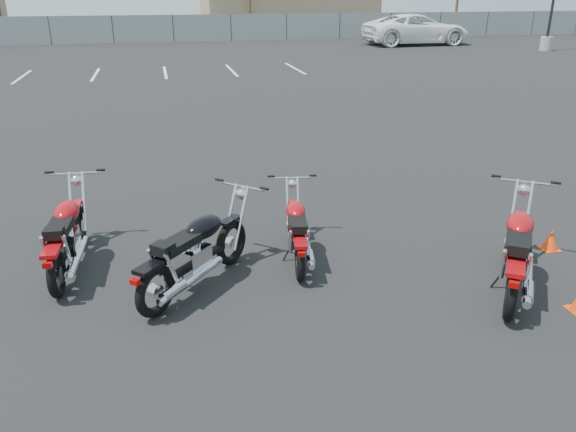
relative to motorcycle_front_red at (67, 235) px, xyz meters
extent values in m
plane|color=black|center=(2.74, -0.98, -0.49)|extent=(120.00, 120.00, 0.00)
torus|color=black|center=(0.04, 0.76, -0.18)|extent=(0.15, 0.63, 0.62)
cylinder|color=silver|center=(0.04, 0.76, -0.18)|extent=(0.11, 0.17, 0.17)
torus|color=black|center=(-0.06, -0.74, -0.18)|extent=(0.15, 0.63, 0.62)
cylinder|color=silver|center=(-0.06, -0.74, -0.18)|extent=(0.11, 0.17, 0.17)
cube|color=black|center=(-0.01, 0.01, -0.14)|extent=(0.18, 1.09, 0.06)
cube|color=silver|center=(-0.01, -0.04, -0.08)|extent=(0.32, 0.41, 0.31)
cylinder|color=silver|center=(-0.01, -0.04, 0.11)|extent=(0.22, 0.27, 0.27)
ellipsoid|color=#A80A10|center=(0.00, 0.19, 0.26)|extent=(0.36, 0.62, 0.27)
cube|color=black|center=(-0.03, -0.30, 0.24)|extent=(0.31, 0.59, 0.10)
cube|color=black|center=(-0.05, -0.56, 0.28)|extent=(0.24, 0.20, 0.12)
cube|color=#A80A10|center=(-0.06, -0.76, 0.15)|extent=(0.21, 0.45, 0.05)
cube|color=#A80A10|center=(0.04, 0.76, 0.15)|extent=(0.16, 0.36, 0.04)
cylinder|color=silver|center=(0.08, -0.59, 0.08)|extent=(0.06, 0.19, 0.41)
cylinder|color=silver|center=(-0.17, -0.58, 0.08)|extent=(0.06, 0.19, 0.41)
cylinder|color=silver|center=(0.14, -0.31, -0.20)|extent=(0.17, 1.15, 0.13)
cylinder|color=silver|center=(0.11, -0.64, -0.18)|extent=(0.15, 0.37, 0.14)
cylinder|color=silver|center=(0.14, 0.88, 0.15)|extent=(0.07, 0.42, 0.82)
cylinder|color=silver|center=(-0.04, 0.89, 0.15)|extent=(0.07, 0.42, 0.82)
sphere|color=silver|center=(0.06, 1.05, 0.42)|extent=(0.18, 0.18, 0.17)
cylinder|color=silver|center=(0.06, 1.07, 0.53)|extent=(0.73, 0.08, 0.03)
cylinder|color=black|center=(0.42, 1.02, 0.57)|extent=(0.13, 0.05, 0.04)
cylinder|color=black|center=(-0.30, 1.07, 0.57)|extent=(0.13, 0.05, 0.04)
cylinder|color=black|center=(-0.16, -0.09, -0.33)|extent=(0.16, 0.04, 0.31)
cube|color=#990505|center=(-0.08, -1.03, 0.08)|extent=(0.11, 0.07, 0.06)
torus|color=black|center=(2.14, -0.34, -0.17)|extent=(0.51, 0.54, 0.63)
cylinder|color=silver|center=(2.14, -0.34, -0.17)|extent=(0.19, 0.20, 0.17)
torus|color=black|center=(1.12, -1.47, -0.17)|extent=(0.51, 0.54, 0.63)
cylinder|color=silver|center=(1.12, -1.47, -0.17)|extent=(0.19, 0.20, 0.17)
cube|color=black|center=(1.63, -0.90, -0.13)|extent=(0.82, 0.89, 0.06)
cube|color=silver|center=(1.60, -0.94, -0.07)|extent=(0.49, 0.49, 0.32)
cylinder|color=silver|center=(1.60, -0.94, 0.12)|extent=(0.33, 0.34, 0.28)
ellipsoid|color=black|center=(1.76, -0.76, 0.27)|extent=(0.65, 0.67, 0.27)
cube|color=black|center=(1.42, -1.14, 0.25)|extent=(0.59, 0.61, 0.11)
cube|color=black|center=(1.24, -1.33, 0.29)|extent=(0.30, 0.30, 0.13)
cube|color=black|center=(1.11, -1.48, 0.16)|extent=(0.44, 0.45, 0.05)
cube|color=black|center=(2.14, -0.34, 0.16)|extent=(0.34, 0.36, 0.04)
cylinder|color=silver|center=(1.32, -1.44, 0.09)|extent=(0.17, 0.18, 0.41)
cylinder|color=silver|center=(1.13, -1.27, 0.09)|extent=(0.17, 0.18, 0.41)
cylinder|color=silver|center=(1.54, -1.25, -0.20)|extent=(0.85, 0.92, 0.13)
cylinder|color=silver|center=(1.32, -1.50, -0.17)|extent=(0.34, 0.36, 0.14)
cylinder|color=silver|center=(2.30, -0.31, 0.16)|extent=(0.32, 0.34, 0.83)
cylinder|color=silver|center=(2.16, -0.18, 0.16)|extent=(0.32, 0.34, 0.83)
sphere|color=silver|center=(2.34, -0.12, 0.44)|extent=(0.24, 0.24, 0.17)
cylinder|color=silver|center=(2.36, -0.11, 0.54)|extent=(0.57, 0.52, 0.03)
cylinder|color=black|center=(2.62, -0.37, 0.58)|extent=(0.12, 0.11, 0.04)
cylinder|color=black|center=(2.07, 0.13, 0.58)|extent=(0.12, 0.11, 0.04)
cylinder|color=black|center=(1.45, -0.88, -0.33)|extent=(0.14, 0.13, 0.32)
cube|color=#990505|center=(0.92, -1.68, 0.09)|extent=(0.12, 0.12, 0.06)
torus|color=black|center=(3.16, 0.27, -0.22)|extent=(0.19, 0.55, 0.54)
cylinder|color=silver|center=(3.16, 0.27, -0.22)|extent=(0.11, 0.16, 0.14)
torus|color=black|center=(2.95, -1.02, -0.22)|extent=(0.19, 0.55, 0.54)
cylinder|color=silver|center=(2.95, -1.02, -0.22)|extent=(0.11, 0.16, 0.14)
cube|color=black|center=(3.06, -0.38, -0.18)|extent=(0.25, 0.95, 0.05)
cube|color=silver|center=(3.05, -0.42, -0.13)|extent=(0.31, 0.38, 0.27)
cylinder|color=silver|center=(3.05, -0.42, 0.03)|extent=(0.22, 0.25, 0.24)
ellipsoid|color=#A80A10|center=(3.08, -0.22, 0.16)|extent=(0.36, 0.56, 0.23)
cube|color=black|center=(3.01, -0.64, 0.14)|extent=(0.31, 0.53, 0.09)
cube|color=black|center=(2.97, -0.87, 0.18)|extent=(0.22, 0.19, 0.11)
cube|color=#A80A10|center=(2.94, -1.04, 0.07)|extent=(0.22, 0.40, 0.05)
cube|color=#A80A10|center=(3.16, 0.27, 0.07)|extent=(0.17, 0.32, 0.04)
cylinder|color=silver|center=(3.08, -0.91, 0.01)|extent=(0.07, 0.17, 0.35)
cylinder|color=silver|center=(2.86, -0.87, 0.01)|extent=(0.07, 0.17, 0.35)
cylinder|color=silver|center=(3.15, -0.67, -0.24)|extent=(0.25, 0.99, 0.12)
cylinder|color=silver|center=(3.10, -0.95, -0.22)|extent=(0.16, 0.33, 0.12)
cylinder|color=silver|center=(3.26, 0.36, 0.07)|extent=(0.10, 0.36, 0.71)
cylinder|color=silver|center=(3.10, 0.39, 0.07)|extent=(0.10, 0.36, 0.71)
sphere|color=silver|center=(3.21, 0.52, 0.30)|extent=(0.17, 0.17, 0.14)
cylinder|color=silver|center=(3.21, 0.54, 0.40)|extent=(0.63, 0.13, 0.03)
cylinder|color=black|center=(3.52, 0.46, 0.43)|extent=(0.11, 0.05, 0.03)
cylinder|color=black|center=(2.90, 0.57, 0.43)|extent=(0.11, 0.05, 0.03)
cylinder|color=black|center=(2.92, -0.44, -0.35)|extent=(0.14, 0.05, 0.27)
cube|color=#990505|center=(2.90, -1.27, 0.01)|extent=(0.10, 0.07, 0.05)
torus|color=black|center=(5.99, -1.17, -0.16)|extent=(0.48, 0.60, 0.65)
cylinder|color=silver|center=(5.99, -1.17, -0.16)|extent=(0.19, 0.21, 0.17)
torus|color=black|center=(5.07, -2.45, -0.16)|extent=(0.48, 0.60, 0.65)
cylinder|color=silver|center=(5.07, -2.45, -0.16)|extent=(0.19, 0.21, 0.17)
cube|color=black|center=(5.53, -1.81, -0.12)|extent=(0.75, 1.00, 0.07)
cube|color=silver|center=(5.50, -1.85, -0.05)|extent=(0.49, 0.51, 0.33)
cylinder|color=silver|center=(5.50, -1.85, 0.14)|extent=(0.34, 0.35, 0.29)
ellipsoid|color=#A80A10|center=(5.64, -1.65, 0.30)|extent=(0.64, 0.71, 0.28)
cube|color=black|center=(5.34, -2.08, 0.27)|extent=(0.58, 0.65, 0.11)
cube|color=black|center=(5.18, -2.30, 0.32)|extent=(0.31, 0.30, 0.13)
cube|color=#A80A10|center=(5.06, -2.47, 0.18)|extent=(0.43, 0.49, 0.05)
cube|color=#A80A10|center=(5.99, -1.17, 0.18)|extent=(0.33, 0.38, 0.04)
cylinder|color=silver|center=(5.27, -2.40, 0.11)|extent=(0.16, 0.19, 0.43)
cylinder|color=silver|center=(5.06, -2.24, 0.11)|extent=(0.16, 0.19, 0.43)
cylinder|color=silver|center=(5.48, -2.18, -0.18)|extent=(0.78, 1.04, 0.14)
cylinder|color=silver|center=(5.28, -2.46, -0.16)|extent=(0.33, 0.39, 0.14)
cylinder|color=silver|center=(6.14, -1.12, 0.19)|extent=(0.29, 0.38, 0.86)
cylinder|color=silver|center=(5.98, -1.00, 0.19)|extent=(0.29, 0.38, 0.86)
sphere|color=silver|center=(6.16, -0.92, 0.47)|extent=(0.24, 0.24, 0.17)
cylinder|color=silver|center=(6.17, -0.90, 0.58)|extent=(0.64, 0.47, 0.03)
cylinder|color=black|center=(6.47, -1.14, 0.62)|extent=(0.13, 0.11, 0.04)
cylinder|color=black|center=(5.85, -0.70, 0.62)|extent=(0.13, 0.11, 0.04)
cylinder|color=black|center=(5.34, -1.81, -0.33)|extent=(0.15, 0.12, 0.33)
cube|color=#990505|center=(4.89, -2.70, 0.11)|extent=(0.13, 0.12, 0.07)
cone|color=#FF430D|center=(6.74, -0.94, -0.33)|extent=(0.23, 0.23, 0.29)
cube|color=#FF430D|center=(6.74, -0.94, -0.48)|extent=(0.25, 0.25, 0.01)
cylinder|color=#999791|center=(24.35, 23.42, -0.09)|extent=(0.70, 0.70, 0.80)
cube|color=gray|center=(2.74, 34.02, 0.41)|extent=(80.00, 0.04, 1.80)
cylinder|color=black|center=(-5.26, 34.02, 0.41)|extent=(0.06, 0.06, 1.80)
cylinder|color=black|center=(-1.26, 34.02, 0.41)|extent=(0.06, 0.06, 1.80)
cylinder|color=black|center=(2.74, 34.02, 0.41)|extent=(0.06, 0.06, 1.80)
cylinder|color=black|center=(6.74, 34.02, 0.41)|extent=(0.06, 0.06, 1.80)
cylinder|color=black|center=(10.74, 34.02, 0.41)|extent=(0.06, 0.06, 1.80)
cylinder|color=black|center=(14.74, 34.02, 0.41)|extent=(0.06, 0.06, 1.80)
cylinder|color=black|center=(18.74, 34.02, 0.41)|extent=(0.06, 0.06, 1.80)
cylinder|color=black|center=(22.74, 34.02, 0.41)|extent=(0.06, 0.06, 1.80)
cylinder|color=black|center=(26.74, 34.02, 0.41)|extent=(0.06, 0.06, 1.80)
cylinder|color=black|center=(30.74, 34.02, 0.41)|extent=(0.06, 0.06, 1.80)
cylinder|color=black|center=(34.74, 34.02, 0.41)|extent=(0.06, 0.06, 1.80)
cube|color=#9F8566|center=(12.74, 43.02, 1.21)|extent=(14.00, 9.00, 3.40)
cube|color=silver|center=(-4.26, 19.02, -0.49)|extent=(0.12, 4.00, 0.01)
cube|color=silver|center=(-1.26, 19.02, -0.49)|extent=(0.12, 4.00, 0.01)
cube|color=silver|center=(1.74, 19.02, -0.49)|extent=(0.12, 4.00, 0.01)
cube|color=silver|center=(4.74, 19.02, -0.49)|extent=(0.12, 4.00, 0.01)
cube|color=silver|center=(7.74, 19.02, -0.49)|extent=(0.12, 4.00, 0.01)
imported|color=white|center=(18.28, 28.60, 1.04)|extent=(3.48, 8.15, 3.06)
camera|label=1|loc=(1.34, -7.31, 3.07)|focal=35.00mm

